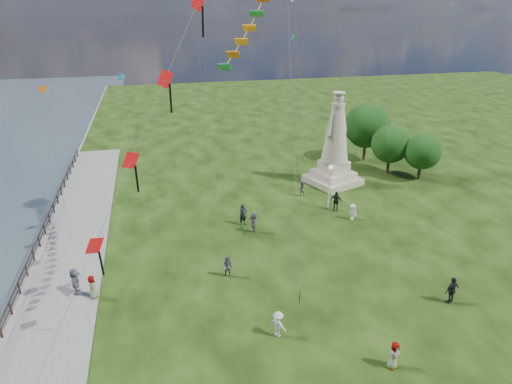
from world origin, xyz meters
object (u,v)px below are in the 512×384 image
object	(u,v)px
lamppost	(330,178)
person_2	(278,324)
person_9	(336,201)
person_8	(352,212)
statue	(335,150)
person_7	(301,189)
person_5	(75,282)
person_6	(243,215)
person_11	(254,223)
person_10	(93,288)
person_1	(228,267)
person_4	(394,355)
person_3	(452,290)

from	to	relation	value
lamppost	person_2	size ratio (longest dim) A/B	2.59
person_9	person_8	bearing A→B (deg)	-35.02
statue	person_7	xyz separation A→B (m)	(-4.28, -2.35, -2.78)
person_5	person_6	xyz separation A→B (m)	(12.23, 6.71, 0.05)
person_8	person_5	bearing A→B (deg)	-94.06
person_2	person_11	size ratio (longest dim) A/B	0.88
person_5	person_10	xyz separation A→B (m)	(1.07, -0.72, -0.11)
person_6	person_9	bearing A→B (deg)	-10.54
statue	person_9	size ratio (longest dim) A/B	5.09
person_8	person_11	xyz separation A→B (m)	(-8.70, -0.20, 0.17)
statue	person_1	size ratio (longest dim) A/B	5.74
person_1	person_9	world-z (taller)	person_9
lamppost	person_9	size ratio (longest dim) A/B	2.22
person_7	person_8	distance (m)	6.38
person_6	person_7	distance (m)	8.13
person_1	person_4	xyz separation A→B (m)	(6.58, -9.73, -0.04)
person_9	person_11	size ratio (longest dim) A/B	1.03
lamppost	person_5	size ratio (longest dim) A/B	2.31
person_1	person_5	xyz separation A→B (m)	(-9.59, 0.51, 0.07)
person_1	person_9	distance (m)	13.73
person_8	person_9	world-z (taller)	person_9
person_7	person_10	xyz separation A→B (m)	(-17.90, -11.96, 0.03)
person_4	person_10	bearing A→B (deg)	125.35
lamppost	person_10	size ratio (longest dim) A/B	2.65
person_7	person_8	world-z (taller)	person_7
person_2	person_7	size ratio (longest dim) A/B	1.06
person_8	person_10	world-z (taller)	person_10
lamppost	person_4	distance (m)	18.90
lamppost	person_4	size ratio (longest dim) A/B	2.62
person_2	person_8	xyz separation A→B (m)	(10.24, 12.05, -0.06)
person_4	person_8	world-z (taller)	person_4
person_4	person_8	bearing A→B (deg)	48.84
person_10	person_4	bearing A→B (deg)	-140.09
person_5	person_7	xyz separation A→B (m)	(18.97, 11.25, -0.14)
person_5	person_9	size ratio (longest dim) A/B	0.96
person_1	person_3	world-z (taller)	person_3
person_8	person_11	distance (m)	8.70
person_11	person_9	bearing A→B (deg)	107.53
person_7	person_3	bearing A→B (deg)	114.64
statue	person_2	bearing A→B (deg)	-140.19
statue	person_6	xyz separation A→B (m)	(-11.02, -6.89, -2.59)
person_2	person_6	world-z (taller)	person_6
person_3	person_4	size ratio (longest dim) A/B	1.17
lamppost	person_7	bearing A→B (deg)	114.06
lamppost	person_2	bearing A→B (deg)	-121.90
person_5	person_9	xyz separation A→B (m)	(20.82, 7.39, 0.04)
person_5	person_11	bearing A→B (deg)	-71.36
person_5	person_7	world-z (taller)	person_5
person_9	statue	bearing A→B (deg)	105.56
person_7	person_11	size ratio (longest dim) A/B	0.83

